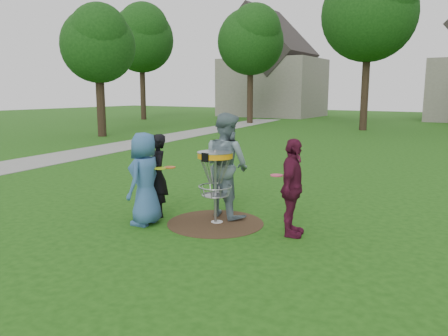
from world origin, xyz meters
The scene contains 11 objects.
ground centered at (0.00, 0.00, 0.00)m, with size 100.00×100.00×0.00m, color #19470F.
dirt_patch centered at (0.00, 0.00, 0.00)m, with size 1.80×1.80×0.01m, color #47331E.
concrete_path centered at (-10.00, 8.00, 0.01)m, with size 2.20×40.00×0.02m, color #9E9E99.
player_blue centered at (-1.06, -0.72, 0.85)m, with size 0.83×0.54×1.70m, color #345D8F.
player_black centered at (-1.22, -0.19, 0.81)m, with size 0.59×0.39×1.62m, color black.
player_grey centered at (-0.09, 0.53, 1.01)m, with size 0.99×0.77×2.03m, color slate.
player_maroon centered at (1.47, 0.11, 0.83)m, with size 0.97×0.41×1.66m, color #55132D.
disc_on_grass centered at (0.00, 0.05, 0.01)m, with size 0.22×0.22×0.02m, color silver.
disc_golf_basket centered at (0.00, 0.00, 1.02)m, with size 0.66×0.67×1.38m.
held_discs centered at (-0.16, -0.09, 1.07)m, with size 2.36×1.04×0.27m.
tree_row centered at (0.44, 20.67, 6.21)m, with size 51.20×17.42×9.90m.
Camera 1 is at (4.32, -6.54, 2.42)m, focal length 35.00 mm.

